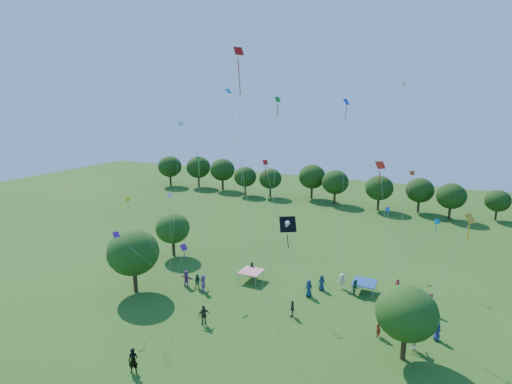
# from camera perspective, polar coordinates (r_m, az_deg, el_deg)

# --- Properties ---
(near_tree_west) EXTENTS (5.00, 5.00, 6.36)m
(near_tree_west) POSITION_cam_1_polar(r_m,az_deg,el_deg) (41.01, -17.14, -8.23)
(near_tree_west) COLOR #422B19
(near_tree_west) RESTS_ON ground
(near_tree_north) EXTENTS (4.09, 4.09, 5.36)m
(near_tree_north) POSITION_cam_1_polar(r_m,az_deg,el_deg) (49.35, -11.82, -5.08)
(near_tree_north) COLOR #422B19
(near_tree_north) RESTS_ON ground
(near_tree_east) EXTENTS (4.37, 4.37, 5.67)m
(near_tree_east) POSITION_cam_1_polar(r_m,az_deg,el_deg) (31.58, 20.71, -15.87)
(near_tree_east) COLOR #422B19
(near_tree_east) RESTS_ON ground
(treeline) EXTENTS (88.01, 8.77, 6.77)m
(treeline) POSITION_cam_1_polar(r_m,az_deg,el_deg) (74.01, 12.81, 1.30)
(treeline) COLOR #422B19
(treeline) RESTS_ON ground
(tent_red_stripe) EXTENTS (2.20, 2.20, 1.10)m
(tent_red_stripe) POSITION_cam_1_polar(r_m,az_deg,el_deg) (42.61, -0.68, -11.28)
(tent_red_stripe) COLOR red
(tent_red_stripe) RESTS_ON ground
(tent_blue) EXTENTS (2.20, 2.20, 1.10)m
(tent_blue) POSITION_cam_1_polar(r_m,az_deg,el_deg) (41.60, 15.23, -12.38)
(tent_blue) COLOR #164390
(tent_blue) RESTS_ON ground
(man_in_black) EXTENTS (0.82, 0.71, 1.85)m
(man_in_black) POSITION_cam_1_polar(r_m,az_deg,el_deg) (31.10, -17.13, -22.06)
(man_in_black) COLOR black
(man_in_black) RESTS_ON ground
(crowd_person_0) EXTENTS (0.92, 0.92, 1.72)m
(crowd_person_0) POSITION_cam_1_polar(r_m,az_deg,el_deg) (39.82, 7.54, -13.49)
(crowd_person_0) COLOR #1B334F
(crowd_person_0) RESTS_ON ground
(crowd_person_1) EXTENTS (0.73, 0.65, 1.64)m
(crowd_person_1) POSITION_cam_1_polar(r_m,az_deg,el_deg) (42.17, 19.57, -12.65)
(crowd_person_1) COLOR maroon
(crowd_person_1) RESTS_ON ground
(crowd_person_2) EXTENTS (0.60, 0.86, 1.58)m
(crowd_person_2) POSITION_cam_1_polar(r_m,az_deg,el_deg) (41.00, 14.03, -13.08)
(crowd_person_2) COLOR #245433
(crowd_person_2) RESTS_ON ground
(crowd_person_3) EXTENTS (1.29, 1.10, 1.83)m
(crowd_person_3) POSITION_cam_1_polar(r_m,az_deg,el_deg) (34.27, 21.62, -18.90)
(crowd_person_3) COLOR #B19D8E
(crowd_person_3) RESTS_ON ground
(crowd_person_4) EXTENTS (1.03, 1.07, 1.75)m
(crowd_person_4) POSITION_cam_1_polar(r_m,az_deg,el_deg) (35.40, -7.45, -17.02)
(crowd_person_4) COLOR #37322C
(crowd_person_4) RESTS_ON ground
(crowd_person_5) EXTENTS (1.65, 0.79, 1.70)m
(crowd_person_5) POSITION_cam_1_polar(r_m,az_deg,el_deg) (42.11, -9.92, -12.07)
(crowd_person_5) COLOR #8F5385
(crowd_person_5) RESTS_ON ground
(crowd_person_6) EXTENTS (0.68, 0.86, 1.53)m
(crowd_person_6) POSITION_cam_1_polar(r_m,az_deg,el_deg) (36.16, 24.45, -17.67)
(crowd_person_6) COLOR navy
(crowd_person_6) RESTS_ON ground
(crowd_person_7) EXTENTS (0.69, 0.82, 1.87)m
(crowd_person_7) POSITION_cam_1_polar(r_m,az_deg,el_deg) (39.86, 23.59, -14.36)
(crowd_person_7) COLOR maroon
(crowd_person_7) RESTS_ON ground
(crowd_person_8) EXTENTS (0.86, 0.79, 1.55)m
(crowd_person_8) POSITION_cam_1_polar(r_m,az_deg,el_deg) (41.48, -8.31, -12.52)
(crowd_person_8) COLOR #204B30
(crowd_person_8) RESTS_ON ground
(crowd_person_9) EXTENTS (1.12, 0.62, 1.63)m
(crowd_person_9) POSITION_cam_1_polar(r_m,az_deg,el_deg) (41.91, 12.19, -12.35)
(crowd_person_9) COLOR beige
(crowd_person_9) RESTS_ON ground
(crowd_person_10) EXTENTS (0.73, 0.96, 1.50)m
(crowd_person_10) POSITION_cam_1_polar(r_m,az_deg,el_deg) (36.45, 5.21, -16.26)
(crowd_person_10) COLOR #3B382F
(crowd_person_10) RESTS_ON ground
(crowd_person_11) EXTENTS (1.38, 1.69, 1.75)m
(crowd_person_11) POSITION_cam_1_polar(r_m,az_deg,el_deg) (40.78, -7.55, -12.80)
(crowd_person_11) COLOR #A864AC
(crowd_person_11) RESTS_ON ground
(crowd_person_12) EXTENTS (0.88, 0.77, 1.58)m
(crowd_person_12) POSITION_cam_1_polar(r_m,az_deg,el_deg) (41.29, 9.35, -12.66)
(crowd_person_12) COLOR navy
(crowd_person_12) RESTS_ON ground
(crowd_person_13) EXTENTS (0.52, 0.67, 1.58)m
(crowd_person_13) POSITION_cam_1_polar(r_m,az_deg,el_deg) (35.02, 17.08, -18.04)
(crowd_person_13) COLOR maroon
(crowd_person_13) RESTS_ON ground
(crowd_person_14) EXTENTS (0.68, 0.88, 1.58)m
(crowd_person_14) POSITION_cam_1_polar(r_m,az_deg,el_deg) (43.79, -0.52, -10.94)
(crowd_person_14) COLOR #2F622A
(crowd_person_14) RESTS_ON ground
(pirate_kite) EXTENTS (1.36, 3.96, 8.85)m
(pirate_kite) POSITION_cam_1_polar(r_m,az_deg,el_deg) (29.43, 4.58, -4.77)
(pirate_kite) COLOR black
(red_high_kite) EXTENTS (0.76, 1.39, 21.45)m
(red_high_kite) POSITION_cam_1_polar(r_m,az_deg,el_deg) (34.17, -2.35, 13.49)
(red_high_kite) COLOR red
(small_kite_0) EXTENTS (4.03, 2.13, 11.58)m
(small_kite_0) POSITION_cam_1_polar(r_m,az_deg,el_deg) (38.71, 2.05, 0.89)
(small_kite_0) COLOR red
(small_kite_1) EXTENTS (1.98, 3.70, 9.10)m
(small_kite_1) POSITION_cam_1_polar(r_m,az_deg,el_deg) (36.69, -16.38, -4.01)
(small_kite_1) COLOR #DB9B0B
(small_kite_2) EXTENTS (3.12, 4.39, 10.79)m
(small_kite_2) POSITION_cam_1_polar(r_m,az_deg,el_deg) (27.11, 26.94, -6.44)
(small_kite_2) COLOR orange
(small_kite_3) EXTENTS (1.77, 2.40, 12.97)m
(small_kite_3) POSITION_cam_1_polar(r_m,az_deg,el_deg) (32.53, -8.08, -0.71)
(small_kite_3) COLOR #328418
(small_kite_4) EXTENTS (1.62, 5.39, 5.61)m
(small_kite_4) POSITION_cam_1_polar(r_m,az_deg,el_deg) (46.35, 18.33, -3.64)
(small_kite_4) COLOR blue
(small_kite_5) EXTENTS (1.53, 0.73, 4.05)m
(small_kite_5) POSITION_cam_1_polar(r_m,az_deg,el_deg) (38.37, -10.35, -8.24)
(small_kite_5) COLOR #741583
(small_kite_6) EXTENTS (1.25, 0.90, 8.56)m
(small_kite_6) POSITION_cam_1_polar(r_m,az_deg,el_deg) (39.59, -12.19, -2.60)
(small_kite_6) COLOR silver
(small_kite_7) EXTENTS (0.96, 4.90, 17.95)m
(small_kite_7) POSITION_cam_1_polar(r_m,az_deg,el_deg) (28.97, -1.91, 2.80)
(small_kite_7) COLOR #0A73A3
(small_kite_8) EXTENTS (1.10, 5.09, 9.86)m
(small_kite_8) POSITION_cam_1_polar(r_m,az_deg,el_deg) (45.16, 20.83, -0.43)
(small_kite_8) COLOR red
(small_kite_9) EXTENTS (2.03, 2.51, 13.00)m
(small_kite_9) POSITION_cam_1_polar(r_m,az_deg,el_deg) (30.04, 17.66, -0.25)
(small_kite_9) COLOR red
(small_kite_10) EXTENTS (1.25, 0.44, 18.76)m
(small_kite_10) POSITION_cam_1_polar(r_m,az_deg,el_deg) (38.46, 20.23, 5.49)
(small_kite_10) COLOR gold
(small_kite_11) EXTENTS (0.42, 1.34, 17.48)m
(small_kite_11) POSITION_cam_1_polar(r_m,az_deg,el_deg) (32.15, 2.79, 5.10)
(small_kite_11) COLOR #17821F
(small_kite_12) EXTENTS (0.54, 1.40, 17.39)m
(small_kite_12) POSITION_cam_1_polar(r_m,az_deg,el_deg) (39.01, 12.61, 7.92)
(small_kite_12) COLOR #1432CE
(small_kite_13) EXTENTS (2.46, 5.00, 6.20)m
(small_kite_13) POSITION_cam_1_polar(r_m,az_deg,el_deg) (37.01, -18.05, -6.96)
(small_kite_13) COLOR #6C1A9F
(small_kite_14) EXTENTS (2.60, 6.36, 15.01)m
(small_kite_14) POSITION_cam_1_polar(r_m,az_deg,el_deg) (44.18, -11.06, 5.13)
(small_kite_14) COLOR white
(small_kite_15) EXTENTS (4.13, 2.71, 5.59)m
(small_kite_15) POSITION_cam_1_polar(r_m,az_deg,el_deg) (44.02, 23.71, -4.91)
(small_kite_15) COLOR #0A84A3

